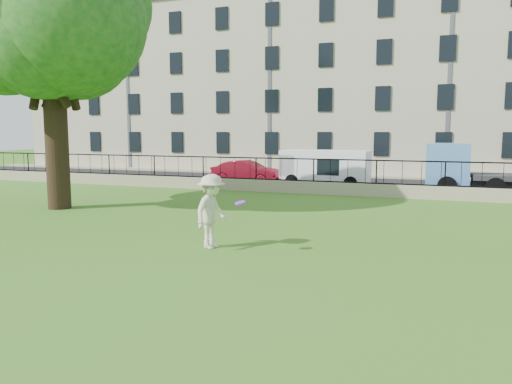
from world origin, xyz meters
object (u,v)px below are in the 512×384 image
at_px(tree, 49,15).
at_px(man, 212,211).
at_px(blue_truck, 489,169).
at_px(white_van, 325,168).
at_px(frisbee, 240,203).
at_px(red_sedan, 247,172).

distance_m(tree, man, 11.61).
bearing_deg(man, blue_truck, -20.30).
xyz_separation_m(tree, white_van, (8.18, 11.43, -6.46)).
relative_size(frisbee, white_van, 0.06).
bearing_deg(frisbee, man, 159.32).
bearing_deg(man, tree, 72.02).
distance_m(man, white_van, 15.46).
height_order(white_van, blue_truck, blue_truck).
height_order(man, blue_truck, blue_truck).
relative_size(man, red_sedan, 0.47).
bearing_deg(tree, frisbee, -24.31).
bearing_deg(tree, blue_truck, 33.83).
bearing_deg(man, white_van, 8.80).
bearing_deg(frisbee, red_sedan, 111.31).
xyz_separation_m(tree, blue_truck, (16.39, 10.98, -6.23)).
bearing_deg(tree, red_sedan, 71.73).
bearing_deg(blue_truck, man, -119.07).
distance_m(red_sedan, white_van, 4.54).
height_order(frisbee, blue_truck, blue_truck).
distance_m(tree, frisbee, 12.30).
bearing_deg(white_van, tree, -124.01).
bearing_deg(frisbee, tree, 155.69).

